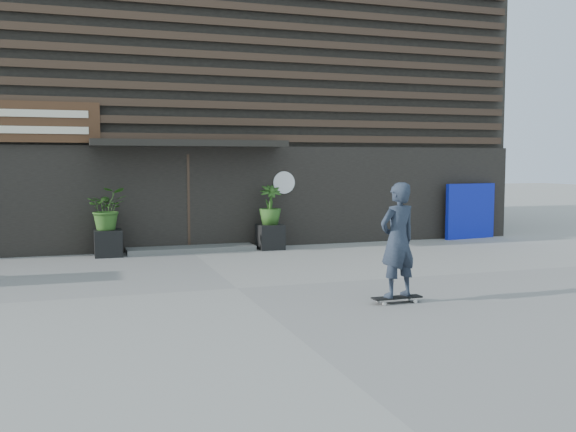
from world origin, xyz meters
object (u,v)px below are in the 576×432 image
object	(u,v)px
planter_pot_right	(270,237)
blue_tarp	(470,211)
skateboarder	(398,240)
planter_pot_left	(108,243)

from	to	relation	value
planter_pot_right	blue_tarp	size ratio (longest dim) A/B	0.37
planter_pot_right	skateboarder	size ratio (longest dim) A/B	0.33
planter_pot_right	blue_tarp	xyz separation A→B (m)	(5.85, 0.30, 0.46)
planter_pot_right	planter_pot_left	bearing A→B (deg)	180.00
planter_pot_left	planter_pot_right	size ratio (longest dim) A/B	1.00
planter_pot_left	blue_tarp	size ratio (longest dim) A/B	0.37
blue_tarp	skateboarder	bearing A→B (deg)	-138.92
planter_pot_left	skateboarder	size ratio (longest dim) A/B	0.33
skateboarder	planter_pot_left	bearing A→B (deg)	122.28
planter_pot_left	blue_tarp	distance (m)	9.66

